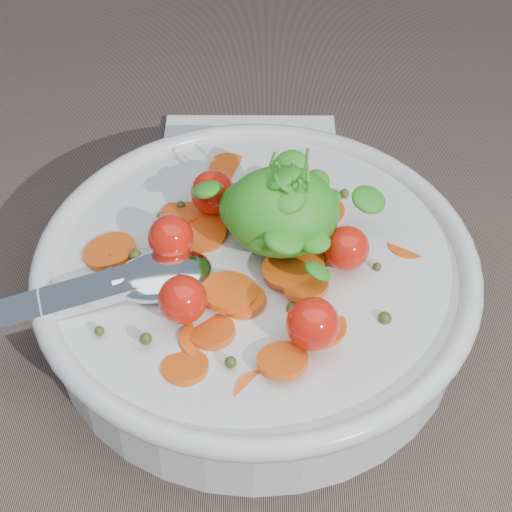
{
  "coord_description": "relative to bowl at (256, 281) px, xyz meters",
  "views": [
    {
      "loc": [
        -0.01,
        -0.34,
        0.41
      ],
      "look_at": [
        -0.02,
        0.01,
        0.06
      ],
      "focal_mm": 55.0,
      "sensor_mm": 36.0,
      "label": 1
    }
  ],
  "objects": [
    {
      "name": "ground",
      "position": [
        0.02,
        -0.01,
        -0.03
      ],
      "size": [
        6.0,
        6.0,
        0.0
      ],
      "primitive_type": "plane",
      "color": "#725C51",
      "rests_on": "ground"
    },
    {
      "name": "bowl",
      "position": [
        0.0,
        0.0,
        0.0
      ],
      "size": [
        0.31,
        0.29,
        0.12
      ],
      "color": "silver",
      "rests_on": "ground"
    },
    {
      "name": "napkin",
      "position": [
        -0.01,
        0.16,
        -0.03
      ],
      "size": [
        0.15,
        0.13,
        0.01
      ],
      "primitive_type": "cube",
      "rotation": [
        0.0,
        0.0,
        0.01
      ],
      "color": "white",
      "rests_on": "ground"
    }
  ]
}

